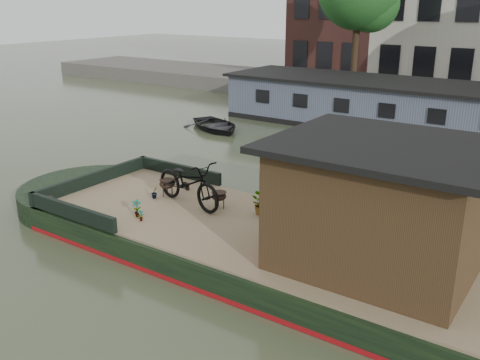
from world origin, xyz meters
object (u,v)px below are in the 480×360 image
Objects in this scene: cabin at (380,204)px; potted_plant_a at (137,208)px; brazier_front at (167,188)px; bicycle at (188,182)px; brazier_rear at (219,200)px; dinghy at (216,122)px.

potted_plant_a is (-5.47, -0.97, -1.01)m from cabin.
potted_plant_a is at bearing -75.82° from brazier_front.
cabin is 5.02m from bicycle.
brazier_rear is 11.09m from dinghy.
dinghy is at bearing 44.53° from bicycle.
cabin is 9.52× the size of brazier_rear.
brazier_front is 0.14× the size of dinghy.
dinghy is (-5.13, 8.84, -0.54)m from brazier_front.
bicycle is 0.97m from brazier_front.
brazier_front is at bearing 104.18° from potted_plant_a.
brazier_front is 1.06× the size of brazier_rear.
brazier_front is at bearing 175.04° from cabin.
bicycle is at bearing -162.12° from brazier_rear.
brazier_front is (-5.85, 0.51, -1.00)m from cabin.
bicycle reaches higher than dinghy.
bicycle reaches higher than potted_plant_a.
potted_plant_a is 0.96× the size of brazier_front.
cabin is 1.23× the size of dinghy.
brazier_rear is at bearing -61.25° from bicycle.
bicycle is at bearing 68.87° from potted_plant_a.
brazier_rear is at bearing 172.31° from cabin.
cabin reaches higher than brazier_front.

